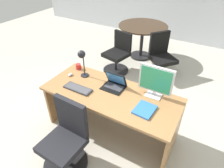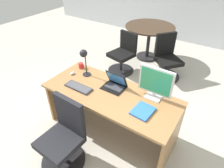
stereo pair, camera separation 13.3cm
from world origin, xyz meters
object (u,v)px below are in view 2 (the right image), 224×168
at_px(keyboard, 78,87).
at_px(desk_lamp, 84,57).
at_px(monitor, 156,82).
at_px(meeting_chair_far, 123,56).
at_px(mouse, 73,73).
at_px(office_chair, 64,140).
at_px(laptop, 115,83).
at_px(book, 143,111).
at_px(desk, 113,103).
at_px(meeting_table, 149,34).
at_px(meeting_chair_near, 167,61).
at_px(coffee_mug, 81,66).

distance_m(keyboard, desk_lamp, 0.44).
relative_size(monitor, meeting_chair_far, 0.51).
height_order(mouse, office_chair, office_chair).
bearing_deg(keyboard, desk_lamp, 112.36).
bearing_deg(desk_lamp, office_chair, -68.60).
bearing_deg(office_chair, monitor, 52.89).
bearing_deg(meeting_chair_far, laptop, -62.77).
bearing_deg(book, desk, 165.14).
relative_size(keyboard, meeting_chair_far, 0.47).
bearing_deg(desk_lamp, desk, -9.61).
height_order(mouse, meeting_table, meeting_table).
bearing_deg(book, laptop, 156.02).
bearing_deg(laptop, meeting_chair_near, 86.14).
bearing_deg(desk, coffee_mug, 163.32).
height_order(mouse, book, mouse).
bearing_deg(keyboard, laptop, 37.55).
height_order(meeting_table, meeting_chair_near, meeting_chair_near).
height_order(coffee_mug, office_chair, office_chair).
height_order(coffee_mug, meeting_chair_near, meeting_chair_near).
relative_size(coffee_mug, office_chair, 0.11).
bearing_deg(coffee_mug, meeting_chair_far, 91.23).
bearing_deg(desk, desk_lamp, 170.39).
xyz_separation_m(book, office_chair, (-0.72, -0.63, -0.38)).
height_order(keyboard, mouse, mouse).
distance_m(monitor, meeting_chair_far, 1.98).
distance_m(meeting_table, meeting_chair_near, 0.92).
distance_m(laptop, book, 0.59).
relative_size(book, meeting_chair_far, 0.33).
height_order(book, meeting_table, meeting_table).
bearing_deg(desk_lamp, book, -12.19).
bearing_deg(desk, meeting_table, 103.64).
distance_m(office_chair, meeting_chair_near, 2.66).
relative_size(desk, office_chair, 1.99).
relative_size(coffee_mug, meeting_table, 0.09).
height_order(book, meeting_chair_near, meeting_chair_near).
bearing_deg(keyboard, meeting_chair_near, 76.00).
bearing_deg(keyboard, desk, 25.70).
xyz_separation_m(keyboard, meeting_chair_far, (-0.35, 1.76, -0.39)).
bearing_deg(mouse, meeting_table, 86.74).
relative_size(desk_lamp, meeting_chair_near, 0.47).
bearing_deg(laptop, keyboard, -142.45).
bearing_deg(office_chair, keyboard, 110.90).
height_order(laptop, desk_lamp, desk_lamp).
distance_m(desk_lamp, meeting_chair_near, 2.01).
bearing_deg(desk_lamp, laptop, 1.21).
xyz_separation_m(mouse, book, (1.24, -0.14, -0.01)).
relative_size(meeting_chair_near, meeting_chair_far, 1.07).
height_order(mouse, desk_lamp, desk_lamp).
distance_m(keyboard, coffee_mug, 0.54).
xyz_separation_m(mouse, meeting_chair_far, (-0.04, 1.55, -0.40)).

